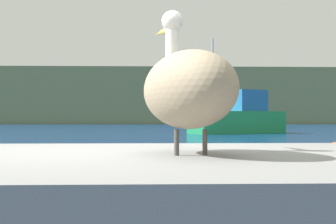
% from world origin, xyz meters
% --- Properties ---
extents(hillside_backdrop, '(140.00, 10.94, 8.51)m').
position_xyz_m(hillside_backdrop, '(0.00, 75.36, 4.25)').
color(hillside_backdrop, '#6B7A51').
rests_on(hillside_backdrop, ground).
extents(pier_dock, '(3.26, 2.63, 0.81)m').
position_xyz_m(pier_dock, '(0.66, -0.53, 0.40)').
color(pier_dock, gray).
rests_on(pier_dock, ground).
extents(pelican, '(0.71, 1.37, 0.94)m').
position_xyz_m(pelican, '(0.66, -0.52, 1.21)').
color(pelican, gray).
rests_on(pelican, pier_dock).
extents(fishing_boat_green, '(6.56, 4.66, 5.90)m').
position_xyz_m(fishing_boat_green, '(6.21, 28.25, 1.01)').
color(fishing_boat_green, '#1E8C4C').
rests_on(fishing_boat_green, ground).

